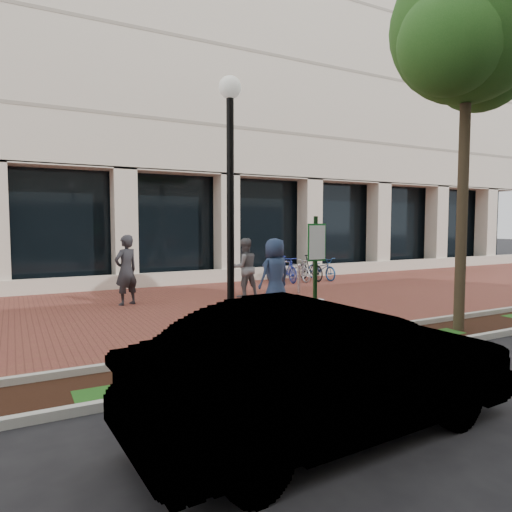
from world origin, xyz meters
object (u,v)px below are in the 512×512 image
pedestrian_mid (244,268)px  sedan_near_curb (330,367)px  parking_sign (316,269)px  lamppost (230,204)px  pedestrian_left (126,270)px  pedestrian_right (275,274)px  street_tree (468,37)px  bollard (299,278)px  bike_rack_cluster (299,269)px  locked_bicycle (295,326)px

pedestrian_mid → sedan_near_curb: (-3.33, -8.66, -0.19)m
parking_sign → lamppost: bearing=161.9°
pedestrian_left → pedestrian_right: (3.26, -2.62, -0.03)m
street_tree → pedestrian_mid: bearing=108.9°
lamppost → parking_sign: bearing=-21.9°
lamppost → pedestrian_mid: 6.86m
lamppost → pedestrian_left: lamppost is taller
sedan_near_curb → bollard: bearing=-34.8°
pedestrian_left → bike_rack_cluster: 7.48m
lamppost → pedestrian_right: (2.92, 3.52, -1.64)m
bike_rack_cluster → sedan_near_curb: sedan_near_curb is taller
pedestrian_right → sedan_near_curb: (-3.06, -6.35, -0.22)m
parking_sign → locked_bicycle: bearing=96.8°
street_tree → parking_sign: bearing=-176.0°
lamppost → bike_rack_cluster: 10.91m
lamppost → pedestrian_right: size_ratio=2.43×
street_tree → bollard: bearing=92.0°
pedestrian_left → bollard: (5.41, -0.51, -0.48)m
locked_bicycle → pedestrian_left: size_ratio=0.89×
lamppost → pedestrian_left: bearing=93.2°
pedestrian_left → lamppost: bearing=68.1°
bike_rack_cluster → lamppost: bearing=-125.6°
pedestrian_right → street_tree: bearing=110.4°
parking_sign → locked_bicycle: (-0.03, 0.57, -1.07)m
locked_bicycle → pedestrian_left: (-1.63, 6.10, 0.52)m
lamppost → street_tree: (5.27, -0.25, 3.49)m
parking_sign → pedestrian_left: bearing=107.8°
bike_rack_cluster → bollard: bearing=-119.6°
locked_bicycle → pedestrian_right: size_ratio=0.92×
parking_sign → pedestrian_right: size_ratio=1.26×
pedestrian_right → sedan_near_curb: bearing=52.7°
pedestrian_mid → bollard: pedestrian_mid is taller
parking_sign → sedan_near_curb: (-1.45, -2.30, -0.80)m
parking_sign → lamppost: (-1.31, 0.53, 1.06)m
street_tree → pedestrian_right: 6.79m
lamppost → bollard: bearing=48.0°
bollard → sedan_near_curb: (-5.20, -8.45, 0.23)m
pedestrian_right → pedestrian_mid: bearing=-108.2°
pedestrian_right → bike_rack_cluster: bearing=-141.0°
bollard → parking_sign: bearing=-121.4°
bollard → bike_rack_cluster: bike_rack_cluster is taller
bollard → pedestrian_mid: bearing=173.6°
bollard → sedan_near_curb: bearing=-121.6°
parking_sign → bike_rack_cluster: 10.42m
pedestrian_left → sedan_near_curb: (0.20, -8.96, -0.25)m
bollard → locked_bicycle: bearing=-124.1°
locked_bicycle → bike_rack_cluster: size_ratio=0.58×
lamppost → pedestrian_right: bearing=50.4°
pedestrian_left → bollard: pedestrian_left is taller
parking_sign → pedestrian_mid: size_ratio=1.31×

